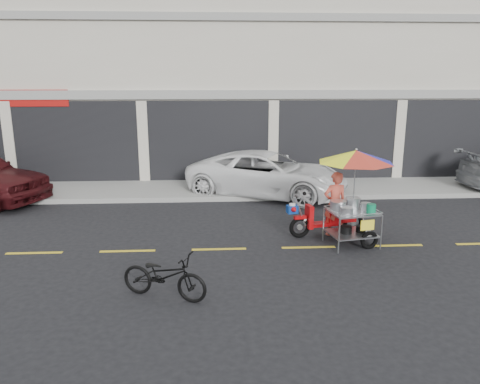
{
  "coord_description": "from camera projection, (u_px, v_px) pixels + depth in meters",
  "views": [
    {
      "loc": [
        -2.09,
        -9.72,
        3.74
      ],
      "look_at": [
        -1.5,
        0.6,
        1.15
      ],
      "focal_mm": 35.0,
      "sensor_mm": 36.0,
      "label": 1
    }
  ],
  "objects": [
    {
      "name": "centerline",
      "position": [
        308.0,
        247.0,
        10.44
      ],
      "size": [
        42.0,
        0.1,
        0.01
      ],
      "primitive_type": "cube",
      "color": "gold",
      "rests_on": "ground"
    },
    {
      "name": "white_pickup",
      "position": [
        267.0,
        174.0,
        14.8
      ],
      "size": [
        5.52,
        4.15,
        1.39
      ],
      "primitive_type": "imported",
      "rotation": [
        0.0,
        0.0,
        1.15
      ],
      "color": "white",
      "rests_on": "ground"
    },
    {
      "name": "ground",
      "position": [
        308.0,
        247.0,
        10.44
      ],
      "size": [
        90.0,
        90.0,
        0.0
      ],
      "primitive_type": "plane",
      "color": "black"
    },
    {
      "name": "sidewalk",
      "position": [
        276.0,
        187.0,
        15.75
      ],
      "size": [
        45.0,
        3.0,
        0.15
      ],
      "primitive_type": "cube",
      "color": "gray",
      "rests_on": "ground"
    },
    {
      "name": "shophouse_block",
      "position": [
        328.0,
        63.0,
        19.82
      ],
      "size": [
        36.0,
        8.11,
        10.4
      ],
      "color": "beige",
      "rests_on": "ground"
    },
    {
      "name": "food_vendor_rig",
      "position": [
        347.0,
        183.0,
        10.56
      ],
      "size": [
        2.42,
        1.96,
        2.2
      ],
      "rotation": [
        0.0,
        0.0,
        0.18
      ],
      "color": "black",
      "rests_on": "ground"
    },
    {
      "name": "near_bicycle",
      "position": [
        164.0,
        276.0,
        7.99
      ],
      "size": [
        1.66,
        1.09,
        0.82
      ],
      "primitive_type": "imported",
      "rotation": [
        0.0,
        0.0,
        1.19
      ],
      "color": "black",
      "rests_on": "ground"
    }
  ]
}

